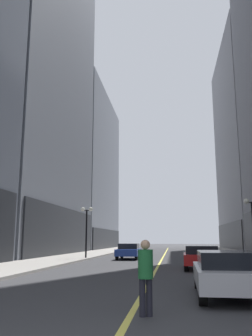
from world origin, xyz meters
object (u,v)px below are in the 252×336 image
car_silver (227,272)px  street_lamp_left_far (87,221)px  car_blue (129,251)px  pedestrian_in_green_parka (146,271)px  car_red (201,256)px

car_silver → street_lamp_left_far: size_ratio=1.07×
car_blue → pedestrian_in_green_parka: (3.18, -23.13, 0.24)m
pedestrian_in_green_parka → street_lamp_left_far: 23.28m
car_silver → car_blue: same height
car_red → pedestrian_in_green_parka: bearing=-99.6°
car_silver → car_red: 9.86m
car_silver → car_red: bearing=90.1°
car_red → pedestrian_in_green_parka: 13.06m
car_red → car_blue: same height
street_lamp_left_far → car_red: bearing=-46.1°
pedestrian_in_green_parka → car_blue: bearing=97.8°
car_red → street_lamp_left_far: 13.14m
car_red → car_blue: bearing=117.6°
car_silver → car_blue: size_ratio=1.03×
pedestrian_in_green_parka → car_red: bearing=80.4°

